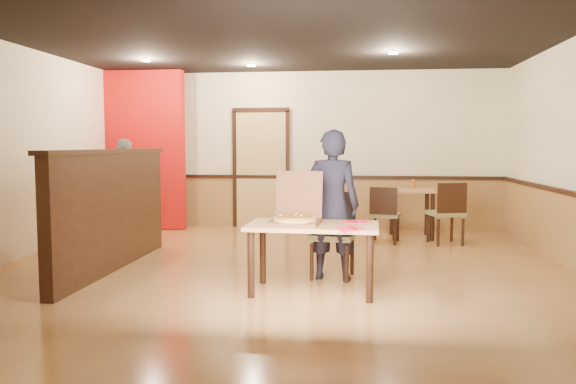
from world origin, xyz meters
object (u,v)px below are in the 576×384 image
object	(u,v)px
side_chair_left	(385,213)
main_table	(313,234)
passerby	(125,187)
condiment	(413,184)
diner	(332,205)
side_chair_right	(448,211)
diner_chair	(334,231)
side_table	(412,200)
pizza_box	(295,217)

from	to	relation	value
side_chair_left	main_table	bearing A→B (deg)	84.69
main_table	passerby	world-z (taller)	passerby
main_table	condiment	size ratio (longest dim) A/B	8.89
main_table	diner	bearing A→B (deg)	75.83
side_chair_right	condiment	xyz separation A→B (m)	(-0.44, 0.69, 0.35)
passerby	main_table	bearing A→B (deg)	-157.64
diner_chair	passerby	bearing A→B (deg)	152.29
side_chair_right	condiment	size ratio (longest dim) A/B	6.27
side_chair_left	passerby	bearing A→B (deg)	6.14
side_chair_right	side_table	world-z (taller)	side_chair_right
pizza_box	diner	bearing A→B (deg)	62.36
main_table	diner_chair	xyz separation A→B (m)	(0.18, 0.74, -0.07)
side_chair_right	passerby	size ratio (longest dim) A/B	0.59
main_table	pizza_box	xyz separation A→B (m)	(-0.18, 0.01, 0.17)
diner_chair	side_table	size ratio (longest dim) A/B	1.22
pizza_box	condiment	size ratio (longest dim) A/B	4.06
condiment	side_table	bearing A→B (deg)	-112.24
passerby	condiment	xyz separation A→B (m)	(4.75, 0.31, 0.06)
side_chair_left	pizza_box	bearing A→B (deg)	81.51
diner_chair	side_table	bearing A→B (deg)	76.15
main_table	side_chair_left	size ratio (longest dim) A/B	1.54
pizza_box	side_chair_right	bearing A→B (deg)	59.50
diner	condiment	size ratio (longest dim) A/B	11.09
passerby	pizza_box	bearing A→B (deg)	-159.11
side_chair_left	side_table	distance (m)	0.78
pizza_box	diner_chair	bearing A→B (deg)	67.04
diner_chair	side_chair_right	bearing A→B (deg)	62.09
diner	passerby	bearing A→B (deg)	-32.24
diner_chair	diner	size ratio (longest dim) A/B	0.57
side_chair_right	side_table	bearing A→B (deg)	-67.62
side_chair_left	side_chair_right	size ratio (longest dim) A/B	0.92
side_chair_right	condiment	distance (m)	0.89
condiment	diner_chair	bearing A→B (deg)	-112.17
side_chair_left	side_table	xyz separation A→B (m)	(0.46, 0.61, 0.13)
side_chair_left	condiment	xyz separation A→B (m)	(0.49, 0.69, 0.39)
passerby	condiment	world-z (taller)	passerby
side_chair_left	side_table	bearing A→B (deg)	-115.85
side_table	side_chair_right	bearing A→B (deg)	-52.86
main_table	diner_chair	bearing A→B (deg)	78.04
side_chair_right	pizza_box	size ratio (longest dim) A/B	1.54
side_chair_left	pizza_box	distance (m)	3.14
side_chair_right	diner	size ratio (longest dim) A/B	0.57
side_chair_right	passerby	world-z (taller)	passerby
diner_chair	pizza_box	xyz separation A→B (m)	(-0.36, -0.73, 0.24)
diner_chair	diner	distance (m)	0.34
main_table	diner_chair	size ratio (longest dim) A/B	1.39
main_table	side_chair_left	bearing A→B (deg)	75.55
main_table	side_table	xyz separation A→B (m)	(1.34, 3.57, 0.01)
main_table	side_chair_right	xyz separation A→B (m)	(1.80, 2.95, -0.08)
condiment	diner	bearing A→B (deg)	-111.39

